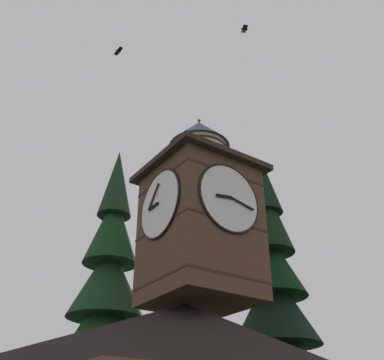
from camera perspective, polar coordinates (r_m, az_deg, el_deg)
The scene contains 6 objects.
clock_tower at distance 20.00m, azimuth 0.95°, elevation -4.32°, with size 4.65×4.65×8.92m.
pine_tree_behind at distance 22.77m, azimuth -10.72°, elevation -17.36°, with size 5.49×5.49×16.49m.
pine_tree_aside at distance 24.77m, azimuth 10.30°, elevation -18.19°, with size 6.14×6.14×17.08m.
moon at distance 59.58m, azimuth -8.19°, elevation -17.30°, with size 2.10×2.10×2.10m.
flying_bird_high at distance 27.69m, azimuth -8.98°, elevation 15.27°, with size 0.30×0.72×0.16m.
flying_bird_low at distance 22.33m, azimuth 6.42°, elevation 17.82°, with size 0.38×0.51×0.16m.
Camera 1 is at (11.22, 13.67, 2.34)m, focal length 43.70 mm.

